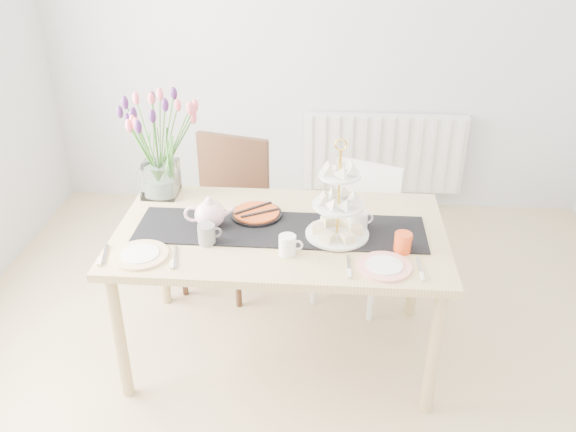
# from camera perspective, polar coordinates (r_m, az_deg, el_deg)

# --- Properties ---
(room_shell) EXTENTS (4.50, 4.50, 4.50)m
(room_shell) POSITION_cam_1_polar(r_m,az_deg,el_deg) (2.30, 1.34, 4.81)
(room_shell) COLOR tan
(room_shell) RESTS_ON ground
(radiator) EXTENTS (1.20, 0.08, 0.60)m
(radiator) POSITION_cam_1_polar(r_m,az_deg,el_deg) (4.66, 8.90, 5.85)
(radiator) COLOR white
(radiator) RESTS_ON room_shell
(dining_table) EXTENTS (1.60, 0.90, 0.75)m
(dining_table) POSITION_cam_1_polar(r_m,az_deg,el_deg) (3.00, -0.71, -2.59)
(dining_table) COLOR tan
(dining_table) RESTS_ON ground
(chair_brown) EXTENTS (0.56, 0.56, 0.92)m
(chair_brown) POSITION_cam_1_polar(r_m,az_deg,el_deg) (3.70, -5.79, 1.29)
(chair_brown) COLOR #3C2516
(chair_brown) RESTS_ON ground
(chair_white) EXTENTS (0.52, 0.52, 0.81)m
(chair_white) POSITION_cam_1_polar(r_m,az_deg,el_deg) (3.62, 6.79, -0.65)
(chair_white) COLOR white
(chair_white) RESTS_ON ground
(table_runner) EXTENTS (1.40, 0.35, 0.01)m
(table_runner) POSITION_cam_1_polar(r_m,az_deg,el_deg) (2.96, -0.72, -1.26)
(table_runner) COLOR black
(table_runner) RESTS_ON dining_table
(tulip_vase) EXTENTS (0.67, 0.67, 0.57)m
(tulip_vase) POSITION_cam_1_polar(r_m,az_deg,el_deg) (3.23, -12.37, 7.85)
(tulip_vase) COLOR silver
(tulip_vase) RESTS_ON dining_table
(cake_stand) EXTENTS (0.30, 0.30, 0.44)m
(cake_stand) POSITION_cam_1_polar(r_m,az_deg,el_deg) (2.85, 4.70, 0.28)
(cake_stand) COLOR gold
(cake_stand) RESTS_ON dining_table
(teapot) EXTENTS (0.25, 0.21, 0.16)m
(teapot) POSITION_cam_1_polar(r_m,az_deg,el_deg) (2.97, -7.32, 0.16)
(teapot) COLOR white
(teapot) RESTS_ON dining_table
(cream_jug) EXTENTS (0.13, 0.13, 0.10)m
(cream_jug) POSITION_cam_1_polar(r_m,az_deg,el_deg) (2.95, 6.51, -0.49)
(cream_jug) COLOR white
(cream_jug) RESTS_ON dining_table
(tart_tin) EXTENTS (0.26, 0.26, 0.03)m
(tart_tin) POSITION_cam_1_polar(r_m,az_deg,el_deg) (3.07, -2.98, 0.16)
(tart_tin) COLOR black
(tart_tin) RESTS_ON dining_table
(mug_grey) EXTENTS (0.11, 0.11, 0.10)m
(mug_grey) POSITION_cam_1_polar(r_m,az_deg,el_deg) (2.85, -7.63, -1.72)
(mug_grey) COLOR slate
(mug_grey) RESTS_ON dining_table
(mug_white) EXTENTS (0.08, 0.08, 0.09)m
(mug_white) POSITION_cam_1_polar(r_m,az_deg,el_deg) (2.75, -0.06, -2.73)
(mug_white) COLOR white
(mug_white) RESTS_ON dining_table
(mug_orange) EXTENTS (0.11, 0.11, 0.09)m
(mug_orange) POSITION_cam_1_polar(r_m,az_deg,el_deg) (2.81, 10.69, -2.46)
(mug_orange) COLOR #EE4A1A
(mug_orange) RESTS_ON dining_table
(plate_left) EXTENTS (0.30, 0.30, 0.01)m
(plate_left) POSITION_cam_1_polar(r_m,az_deg,el_deg) (2.83, -13.66, -3.56)
(plate_left) COLOR white
(plate_left) RESTS_ON dining_table
(plate_right) EXTENTS (0.25, 0.25, 0.01)m
(plate_right) POSITION_cam_1_polar(r_m,az_deg,el_deg) (2.71, 9.01, -4.69)
(plate_right) COLOR white
(plate_right) RESTS_ON dining_table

